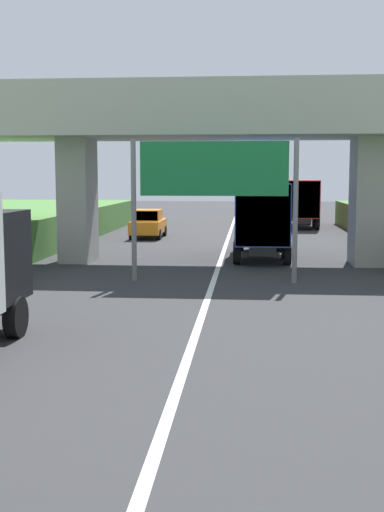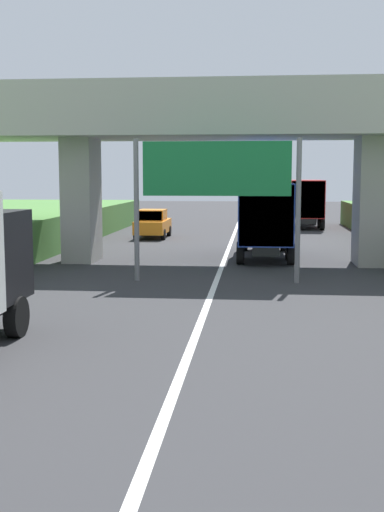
{
  "view_description": "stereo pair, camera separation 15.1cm",
  "coord_description": "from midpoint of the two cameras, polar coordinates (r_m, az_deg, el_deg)",
  "views": [
    {
      "loc": [
        1.24,
        2.83,
        3.76
      ],
      "look_at": [
        0.0,
        17.11,
        2.0
      ],
      "focal_mm": 46.14,
      "sensor_mm": 36.0,
      "label": 1
    },
    {
      "loc": [
        1.39,
        2.84,
        3.76
      ],
      "look_at": [
        0.0,
        17.11,
        2.0
      ],
      "focal_mm": 46.14,
      "sensor_mm": 36.0,
      "label": 2
    }
  ],
  "objects": [
    {
      "name": "car_orange",
      "position": [
        39.95,
        -3.92,
        2.81
      ],
      "size": [
        1.86,
        4.1,
        1.72
      ],
      "color": "orange",
      "rests_on": "ground"
    },
    {
      "name": "overhead_highway_sign",
      "position": [
        23.16,
        1.72,
        6.83
      ],
      "size": [
        5.88,
        0.18,
        5.05
      ],
      "color": "slate",
      "rests_on": "ground"
    },
    {
      "name": "truck_blue",
      "position": [
        30.23,
        5.9,
        3.49
      ],
      "size": [
        2.44,
        7.3,
        3.44
      ],
      "color": "black",
      "rests_on": "ground"
    },
    {
      "name": "lane_centre_stripe",
      "position": [
        22.4,
        1.53,
        -2.66
      ],
      "size": [
        0.2,
        89.76,
        0.01
      ],
      "primitive_type": "cube",
      "color": "white",
      "rests_on": "ground"
    },
    {
      "name": "overpass_bridge",
      "position": [
        28.36,
        2.33,
        10.84
      ],
      "size": [
        40.0,
        4.8,
        7.55
      ],
      "color": "#ADA89E",
      "rests_on": "ground"
    },
    {
      "name": "truck_red",
      "position": [
        48.67,
        9.22,
        4.75
      ],
      "size": [
        2.44,
        7.3,
        3.44
      ],
      "color": "black",
      "rests_on": "ground"
    }
  ]
}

